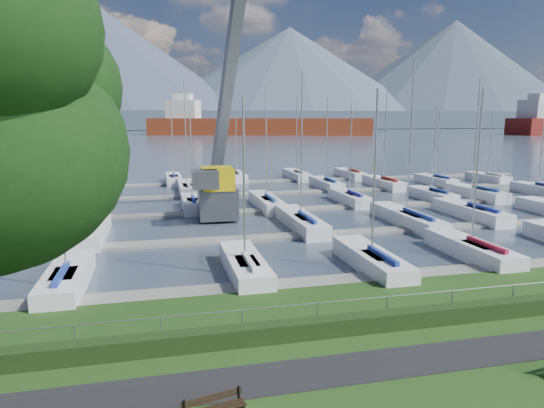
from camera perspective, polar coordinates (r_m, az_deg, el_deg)
name	(u,v)px	position (r m, az deg, el deg)	size (l,w,h in m)	color
path	(372,366)	(17.85, 11.74, -18.11)	(160.00, 2.00, 0.04)	black
water	(169,132)	(277.37, -12.00, 8.24)	(800.00, 540.00, 0.20)	#3B4756
hedge	(344,325)	(19.83, 8.52, -13.90)	(80.00, 0.70, 0.70)	black
fence	(341,301)	(19.85, 8.15, -11.21)	(0.04, 0.04, 80.00)	gray
foothill	(166,120)	(347.22, -12.34, 9.66)	(900.00, 80.00, 12.00)	#435163
mountains	(172,69)	(423.74, -11.74, 15.26)	(1190.00, 360.00, 115.00)	#3B4256
docks	(237,212)	(44.54, -4.15, -0.94)	(90.00, 41.60, 0.25)	slate
crane	(220,153)	(42.05, -6.10, 5.99)	(5.38, 13.24, 22.35)	#4F5256
cargo_ship_mid	(251,127)	(233.90, -2.54, 9.07)	(105.24, 47.57, 21.50)	maroon
sailboat_fleet	(210,150)	(46.05, -7.32, 6.31)	(74.04, 49.44, 13.33)	navy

